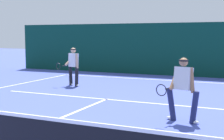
# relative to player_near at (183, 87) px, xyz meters

# --- Properties ---
(court_line_baseline_far) EXTENTS (10.20, 0.10, 0.01)m
(court_line_baseline_far) POSITION_rel_player_near_xyz_m (-3.00, 7.46, -0.89)
(court_line_baseline_far) COLOR white
(court_line_baseline_far) RESTS_ON ground_plane
(court_line_service) EXTENTS (8.31, 0.10, 0.01)m
(court_line_service) POSITION_rel_player_near_xyz_m (-3.00, 1.89, -0.89)
(court_line_service) COLOR white
(court_line_service) RESTS_ON ground_plane
(court_line_centre) EXTENTS (0.10, 6.40, 0.01)m
(court_line_centre) POSITION_rel_player_near_xyz_m (-3.00, -1.21, -0.89)
(court_line_centre) COLOR white
(court_line_centre) RESTS_ON ground_plane
(player_near) EXTENTS (1.01, 0.85, 1.63)m
(player_near) POSITION_rel_player_near_xyz_m (0.00, 0.00, 0.00)
(player_near) COLOR #1E234C
(player_near) RESTS_ON ground_plane
(player_far) EXTENTS (0.97, 0.87, 1.66)m
(player_far) POSITION_rel_player_near_xyz_m (-5.62, 4.09, 0.02)
(player_far) COLOR black
(player_far) RESTS_ON ground_plane
(back_fence_windscreen) EXTENTS (18.98, 0.12, 2.87)m
(back_fence_windscreen) POSITION_rel_player_near_xyz_m (-3.00, 9.47, 0.54)
(back_fence_windscreen) COLOR #0A362A
(back_fence_windscreen) RESTS_ON ground_plane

